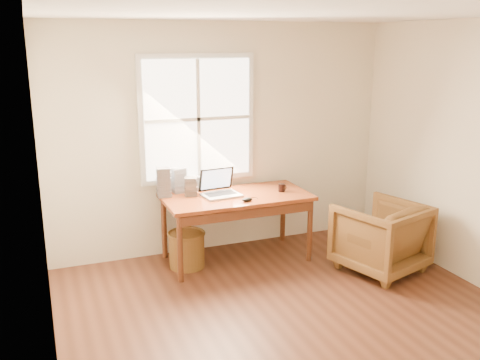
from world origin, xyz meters
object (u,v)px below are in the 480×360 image
at_px(wicker_stool, 187,250).
at_px(coffee_mug, 282,188).
at_px(desk, 236,197).
at_px(laptop, 221,182).
at_px(cd_stack_a, 179,180).
at_px(armchair, 380,237).

xyz_separation_m(wicker_stool, coffee_mug, (1.10, -0.05, 0.60)).
xyz_separation_m(desk, wicker_stool, (-0.58, 0.00, -0.54)).
relative_size(laptop, cd_stack_a, 1.59).
bearing_deg(wicker_stool, coffee_mug, -2.54).
bearing_deg(wicker_stool, laptop, 1.96).
relative_size(desk, wicker_stool, 4.20).
xyz_separation_m(desk, coffee_mug, (0.52, -0.05, 0.06)).
bearing_deg(coffee_mug, wicker_stool, -160.87).
height_order(armchair, cd_stack_a, cd_stack_a).
relative_size(armchair, laptop, 1.81).
height_order(laptop, cd_stack_a, laptop).
distance_m(coffee_mug, cd_stack_a, 1.15).
bearing_deg(wicker_stool, cd_stack_a, 86.36).
distance_m(wicker_stool, cd_stack_a, 0.78).
xyz_separation_m(armchair, cd_stack_a, (-1.87, 1.17, 0.52)).
bearing_deg(desk, armchair, -32.15).
distance_m(desk, coffee_mug, 0.53).
relative_size(wicker_stool, laptop, 0.84).
bearing_deg(armchair, desk, -49.18).
relative_size(desk, laptop, 3.53).
distance_m(wicker_stool, laptop, 0.83).
bearing_deg(laptop, desk, -10.74).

